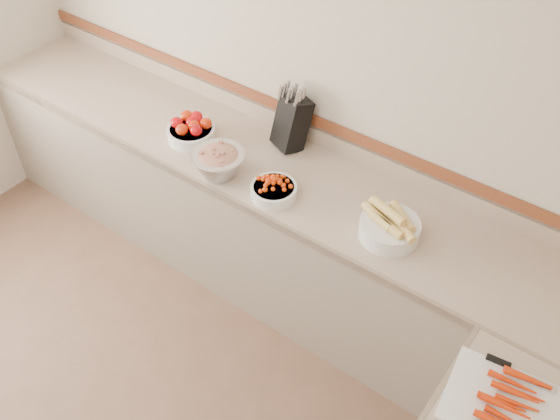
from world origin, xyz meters
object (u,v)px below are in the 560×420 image
Objects in this scene: cherry_tomato_bowl at (274,189)px; rhubarb_bowl at (219,162)px; knife_block at (292,121)px; corn_bowl at (390,226)px; tomato_bowl at (191,130)px; cutting_board at (507,403)px.

rhubarb_bowl is at bearing -174.33° from cherry_tomato_bowl.
corn_bowl is (0.78, -0.30, -0.09)m from knife_block.
rhubarb_bowl reaches higher than cherry_tomato_bowl.
knife_block reaches higher than corn_bowl.
tomato_bowl reaches higher than cherry_tomato_bowl.
rhubarb_bowl is at bearing -24.12° from tomato_bowl.
knife_block is 1.63× the size of cherry_tomato_bowl.
rhubarb_bowl is at bearing -172.25° from corn_bowl.
cutting_board is at bearing -33.33° from corn_bowl.
cherry_tomato_bowl is (0.17, -0.40, -0.11)m from knife_block.
knife_block is 0.80× the size of cutting_board.
knife_block is at bearing 30.54° from tomato_bowl.
cherry_tomato_bowl is at bearing -9.71° from tomato_bowl.
knife_block reaches higher than tomato_bowl.
tomato_bowl is 0.67m from cherry_tomato_bowl.
tomato_bowl is 0.95× the size of rhubarb_bowl.
corn_bowl is 0.94m from cutting_board.
corn_bowl reaches higher than tomato_bowl.
tomato_bowl is 1.26m from corn_bowl.
tomato_bowl is at bearing 170.29° from cherry_tomato_bowl.
rhubarb_bowl is (-0.16, -0.43, -0.07)m from knife_block.
cutting_board is at bearing -16.87° from cherry_tomato_bowl.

